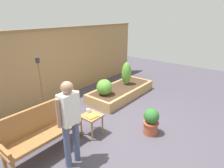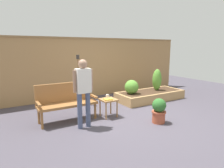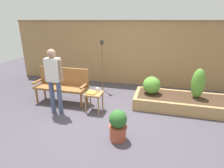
# 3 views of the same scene
# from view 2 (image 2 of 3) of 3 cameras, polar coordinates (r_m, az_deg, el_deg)

# --- Properties ---
(ground_plane) EXTENTS (14.00, 14.00, 0.00)m
(ground_plane) POSITION_cam_2_polar(r_m,az_deg,el_deg) (5.29, 4.48, -9.56)
(ground_plane) COLOR #47424C
(fence_back) EXTENTS (8.40, 0.14, 2.16)m
(fence_back) POSITION_cam_2_polar(r_m,az_deg,el_deg) (7.28, -7.32, 4.77)
(fence_back) COLOR #A37A4C
(fence_back) RESTS_ON ground_plane
(garden_bench) EXTENTS (1.44, 0.48, 0.94)m
(garden_bench) POSITION_cam_2_polar(r_m,az_deg,el_deg) (5.06, -13.09, -4.27)
(garden_bench) COLOR #936033
(garden_bench) RESTS_ON ground_plane
(side_table) EXTENTS (0.40, 0.40, 0.48)m
(side_table) POSITION_cam_2_polar(r_m,az_deg,el_deg) (5.21, -1.03, -5.24)
(side_table) COLOR #9E7042
(side_table) RESTS_ON ground_plane
(cup_on_table) EXTENTS (0.11, 0.08, 0.09)m
(cup_on_table) POSITION_cam_2_polar(r_m,az_deg,el_deg) (5.31, -1.36, -3.51)
(cup_on_table) COLOR silver
(cup_on_table) RESTS_ON side_table
(book_on_table) EXTENTS (0.25, 0.21, 0.03)m
(book_on_table) POSITION_cam_2_polar(r_m,az_deg,el_deg) (5.11, -1.11, -4.41)
(book_on_table) COLOR gold
(book_on_table) RESTS_ON side_table
(potted_boxwood) EXTENTS (0.35, 0.35, 0.61)m
(potted_boxwood) POSITION_cam_2_polar(r_m,az_deg,el_deg) (4.96, 13.39, -7.36)
(potted_boxwood) COLOR #A84C33
(potted_boxwood) RESTS_ON ground_plane
(raised_planter_bed) EXTENTS (2.40, 1.00, 0.30)m
(raised_planter_bed) POSITION_cam_2_polar(r_m,az_deg,el_deg) (7.07, 10.93, -3.26)
(raised_planter_bed) COLOR #AD8451
(raised_planter_bed) RESTS_ON ground_plane
(shrub_near_bench) EXTENTS (0.46, 0.46, 0.46)m
(shrub_near_bench) POSITION_cam_2_polar(r_m,az_deg,el_deg) (6.53, 5.67, -0.85)
(shrub_near_bench) COLOR brown
(shrub_near_bench) RESTS_ON raised_planter_bed
(shrub_far_corner) EXTENTS (0.32, 0.32, 0.76)m
(shrub_far_corner) POSITION_cam_2_polar(r_m,az_deg,el_deg) (7.21, 12.86, 1.21)
(shrub_far_corner) COLOR brown
(shrub_far_corner) RESTS_ON raised_planter_bed
(tiki_torch) EXTENTS (0.10, 0.10, 1.59)m
(tiki_torch) POSITION_cam_2_polar(r_m,az_deg,el_deg) (6.27, -9.71, 3.83)
(tiki_torch) COLOR brown
(tiki_torch) RESTS_ON ground_plane
(person_by_bench) EXTENTS (0.47, 0.20, 1.56)m
(person_by_bench) POSITION_cam_2_polar(r_m,az_deg,el_deg) (4.42, -8.28, -1.06)
(person_by_bench) COLOR #475170
(person_by_bench) RESTS_ON ground_plane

